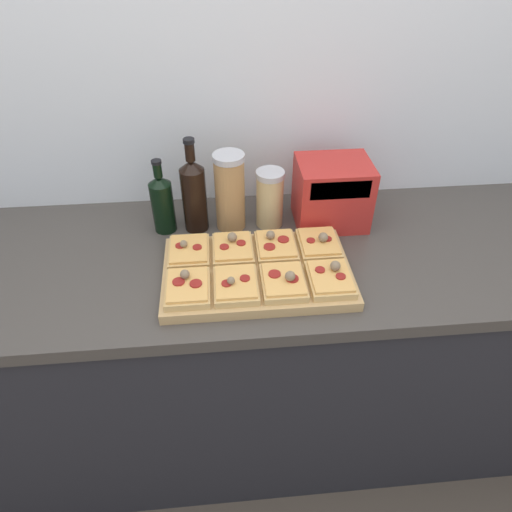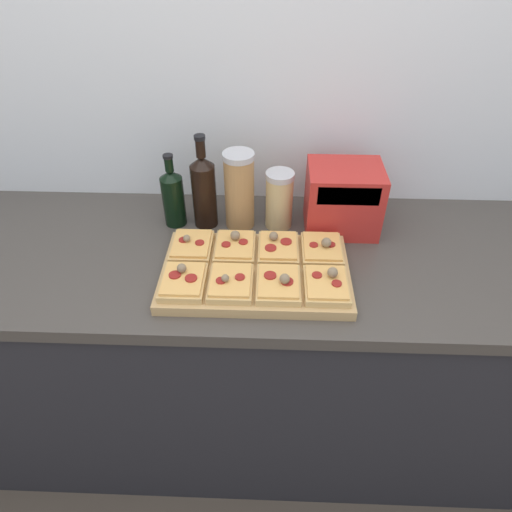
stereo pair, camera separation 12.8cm
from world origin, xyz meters
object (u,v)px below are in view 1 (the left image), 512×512
Objects in this scene: cutting_board at (257,272)px; grain_jar_tall at (230,192)px; olive_oil_bottle at (162,203)px; wine_bottle at (194,194)px; toaster_oven at (332,193)px; grain_jar_short at (270,198)px.

cutting_board is 0.29m from grain_jar_tall.
olive_oil_bottle is 0.79× the size of wine_bottle.
cutting_board is at bearing -135.61° from toaster_oven.
cutting_board is at bearing -43.66° from olive_oil_bottle.
grain_jar_tall reaches higher than cutting_board.
wine_bottle is 1.21× the size of grain_jar_tall.
wine_bottle is at bearing 180.00° from grain_jar_tall.
toaster_oven is (0.20, -0.00, 0.01)m from grain_jar_short.
cutting_board is 2.09× the size of toaster_oven.
grain_jar_short is 0.20m from toaster_oven.
grain_jar_short is (0.12, 0.00, -0.03)m from grain_jar_tall.
olive_oil_bottle is at bearing 180.00° from grain_jar_short.
toaster_oven reaches higher than cutting_board.
grain_jar_tall is at bearing -0.00° from olive_oil_bottle.
cutting_board is at bearing -56.47° from wine_bottle.
wine_bottle is 0.11m from grain_jar_tall.
olive_oil_bottle reaches higher than grain_jar_short.
olive_oil_bottle is 0.53m from toaster_oven.
olive_oil_bottle is 0.21m from grain_jar_tall.
wine_bottle reaches higher than toaster_oven.
grain_jar_short is at bearing 0.00° from grain_jar_tall.
olive_oil_bottle is 0.96× the size of grain_jar_tall.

